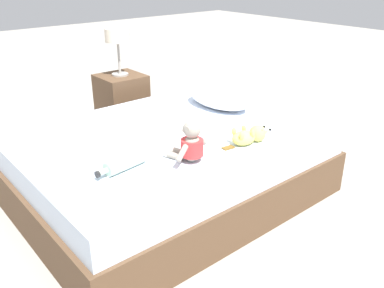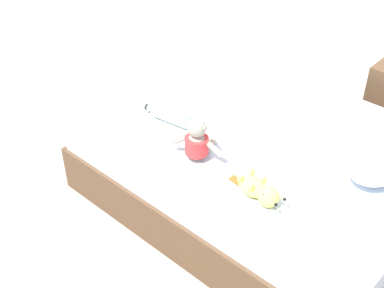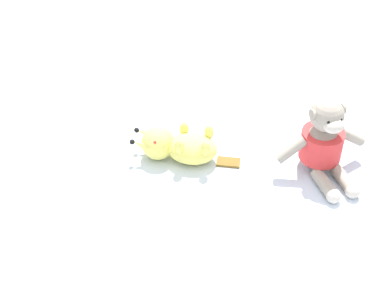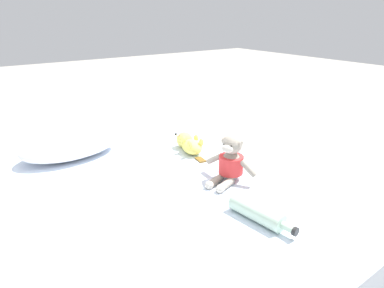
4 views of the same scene
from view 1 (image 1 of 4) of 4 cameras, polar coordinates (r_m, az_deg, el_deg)
ground_plane at (r=2.81m, az=-3.08°, el=-6.86°), size 16.00×16.00×0.00m
bed at (r=2.70m, az=-3.18°, el=-2.84°), size 1.42×1.85×0.45m
pillow at (r=3.06m, az=3.72°, el=6.42°), size 0.55×0.30×0.14m
plush_monkey at (r=2.20m, az=-0.24°, el=-0.02°), size 0.24×0.28×0.24m
plush_yellow_creature at (r=2.46m, az=7.95°, el=1.17°), size 0.14×0.33×0.10m
glass_bottle at (r=2.16m, az=-9.29°, el=-2.58°), size 0.11×0.30×0.07m
nightstand at (r=3.68m, az=-9.57°, el=5.20°), size 0.36×0.36×0.55m
bedside_lamp at (r=3.54m, az=-10.22°, el=14.18°), size 0.20×0.20×0.39m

